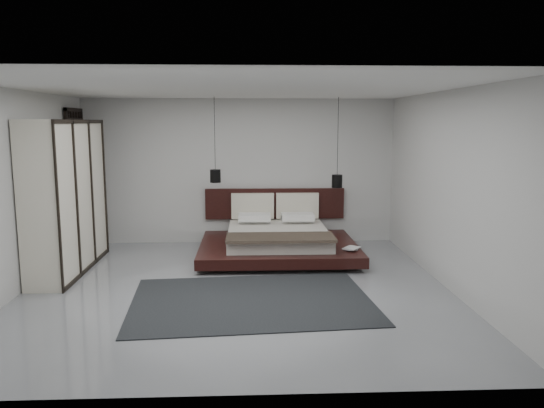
{
  "coord_description": "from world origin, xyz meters",
  "views": [
    {
      "loc": [
        0.17,
        -7.31,
        2.35
      ],
      "look_at": [
        0.55,
        1.2,
        1.03
      ],
      "focal_mm": 35.0,
      "sensor_mm": 36.0,
      "label": 1
    }
  ],
  "objects_px": {
    "pendant_right": "(337,181)",
    "lattice_screen": "(77,180)",
    "bed": "(278,239)",
    "wardrobe": "(66,196)",
    "rug": "(252,301)",
    "pendant_left": "(215,176)"
  },
  "relations": [
    {
      "from": "bed",
      "to": "pendant_left",
      "type": "distance_m",
      "value": 1.62
    },
    {
      "from": "bed",
      "to": "pendant_left",
      "type": "height_order",
      "value": "pendant_left"
    },
    {
      "from": "bed",
      "to": "rug",
      "type": "distance_m",
      "value": 2.52
    },
    {
      "from": "wardrobe",
      "to": "rug",
      "type": "xyz_separation_m",
      "value": [
        2.9,
        -1.65,
        -1.19
      ]
    },
    {
      "from": "pendant_right",
      "to": "lattice_screen",
      "type": "bearing_deg",
      "value": 178.59
    },
    {
      "from": "bed",
      "to": "rug",
      "type": "height_order",
      "value": "bed"
    },
    {
      "from": "bed",
      "to": "rug",
      "type": "xyz_separation_m",
      "value": [
        -0.48,
        -2.46,
        -0.28
      ]
    },
    {
      "from": "wardrobe",
      "to": "rug",
      "type": "bearing_deg",
      "value": -29.56
    },
    {
      "from": "lattice_screen",
      "to": "pendant_left",
      "type": "bearing_deg",
      "value": -2.67
    },
    {
      "from": "lattice_screen",
      "to": "wardrobe",
      "type": "xyz_separation_m",
      "value": [
        0.25,
        -1.36,
        -0.1
      ]
    },
    {
      "from": "pendant_left",
      "to": "rug",
      "type": "height_order",
      "value": "pendant_left"
    },
    {
      "from": "lattice_screen",
      "to": "bed",
      "type": "distance_m",
      "value": 3.81
    },
    {
      "from": "pendant_right",
      "to": "rug",
      "type": "bearing_deg",
      "value": -119.0
    },
    {
      "from": "pendant_right",
      "to": "wardrobe",
      "type": "relative_size",
      "value": 0.67
    },
    {
      "from": "lattice_screen",
      "to": "pendant_left",
      "type": "height_order",
      "value": "pendant_left"
    },
    {
      "from": "lattice_screen",
      "to": "bed",
      "type": "bearing_deg",
      "value": -8.45
    },
    {
      "from": "bed",
      "to": "pendant_left",
      "type": "relative_size",
      "value": 1.77
    },
    {
      "from": "bed",
      "to": "wardrobe",
      "type": "height_order",
      "value": "wardrobe"
    },
    {
      "from": "lattice_screen",
      "to": "pendant_right",
      "type": "xyz_separation_m",
      "value": [
        4.75,
        -0.12,
        -0.02
      ]
    },
    {
      "from": "pendant_left",
      "to": "pendant_right",
      "type": "distance_m",
      "value": 2.24
    },
    {
      "from": "lattice_screen",
      "to": "pendant_left",
      "type": "relative_size",
      "value": 1.69
    },
    {
      "from": "pendant_left",
      "to": "wardrobe",
      "type": "distance_m",
      "value": 2.59
    }
  ]
}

